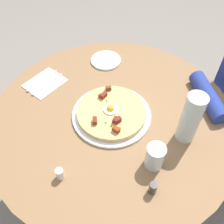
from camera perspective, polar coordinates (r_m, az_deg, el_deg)
ground_plane at (r=1.73m, az=0.14°, el=-16.47°), size 6.00×6.00×0.00m
dining_table at (r=1.23m, az=0.18°, el=-5.90°), size 1.04×1.04×0.74m
pizza_plate at (r=1.08m, az=-0.21°, el=-0.47°), size 0.33×0.33×0.01m
breakfast_pizza at (r=1.07m, az=-0.23°, el=0.12°), size 0.29×0.29×0.05m
bread_plate at (r=1.34m, az=-1.37°, el=11.36°), size 0.15×0.15×0.01m
napkin at (r=1.26m, az=-14.62°, el=6.23°), size 0.19×0.21×0.00m
fork at (r=1.26m, az=-15.19°, el=6.73°), size 0.08×0.17×0.00m
knife at (r=1.24m, az=-14.13°, el=6.03°), size 0.08×0.17×0.00m
water_glass at (r=0.92m, az=9.48°, el=-9.71°), size 0.07×0.07×0.10m
water_bottle at (r=0.97m, az=17.00°, el=-1.41°), size 0.07×0.07×0.23m
salt_shaker at (r=0.93m, az=-11.47°, el=-13.25°), size 0.03×0.03×0.05m
pepper_shaker at (r=0.90m, az=9.06°, el=-16.25°), size 0.03×0.03×0.05m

